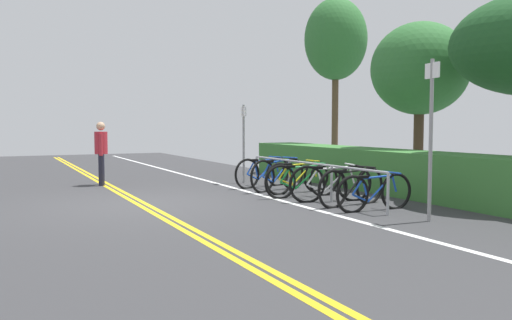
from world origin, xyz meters
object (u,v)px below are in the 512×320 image
Objects in this scene: bicycle_3 at (302,180)px; bicycle_5 at (352,187)px; bicycle_0 at (263,172)px; bicycle_4 at (331,183)px; bike_rack at (309,170)px; pedestrian at (101,149)px; bicycle_1 at (278,174)px; bicycle_2 at (298,177)px; bicycle_6 at (375,192)px; sign_post_near at (244,136)px; tree_mid at (420,69)px; tree_near_left at (336,40)px; sign_post_far at (431,126)px.

bicycle_5 reaches higher than bicycle_3.
bicycle_4 is (2.76, 0.11, 0.00)m from bicycle_0.
bike_rack is 1.38m from bicycle_5.
pedestrian is (-4.91, -3.59, 0.55)m from bicycle_4.
bicycle_2 is at bearing 17.98° from bicycle_1.
bicycle_3 reaches higher than bicycle_2.
bicycle_6 is at bearing 6.47° from bicycle_3.
bicycle_5 is at bearing 2.71° from sign_post_near.
sign_post_near is 4.73m from tree_mid.
pedestrian is (-5.54, -3.64, 0.56)m from bicycle_5.
pedestrian is at bearing -140.31° from bicycle_3.
bicycle_4 reaches higher than bicycle_0.
bicycle_2 is 0.68m from bicycle_3.
bike_rack is 3.10m from sign_post_near.
bicycle_3 is at bearing -173.53° from bicycle_6.
pedestrian is at bearing -146.72° from bicycle_5.
bicycle_4 is 8.01m from tree_near_left.
bike_rack is 3.05× the size of bicycle_6.
sign_post_near is 6.26m from sign_post_far.
bicycle_2 is 0.32× the size of tree_near_left.
bicycle_2 reaches higher than bicycle_6.
bicycle_1 is 2.01m from bicycle_4.
bike_rack is 2.04m from bicycle_0.
bicycle_1 is at bearing 2.10° from sign_post_near.
bicycle_5 is at bearing 3.12° from bicycle_1.
sign_post_near is (-2.96, 0.01, 0.89)m from bicycle_3.
bike_rack is 3.37m from sign_post_far.
bicycle_3 is at bearing -2.03° from bicycle_0.
bicycle_0 is at bearing -177.44° from bicycle_5.
bike_rack is 0.74m from bicycle_2.
sign_post_far reaches higher than sign_post_near.
tree_mid is at bearing 98.09° from bicycle_3.
sign_post_far reaches higher than bicycle_5.
bicycle_3 is 5.37m from pedestrian.
bicycle_4 is at bearing -69.44° from tree_mid.
bicycle_4 is (0.73, 0.05, -0.20)m from bike_rack.
tree_mid is (0.68, 3.63, 2.53)m from bicycle_1.
bike_rack is at bearing -176.01° from bicycle_5.
bicycle_1 is 0.62m from bicycle_2.
pedestrian is 0.28× the size of tree_near_left.
bicycle_0 is 4.05m from bicycle_6.
bicycle_6 is (3.29, 0.16, -0.04)m from bicycle_1.
sign_post_far reaches higher than bicycle_0.
tree_mid is (-0.53, 3.71, 2.55)m from bicycle_3.
sign_post_near is at bearing -177.00° from sign_post_far.
bicycle_4 is 2.75m from sign_post_far.
tree_near_left is at bearing 140.42° from bike_rack.
bicycle_6 is 5.05m from tree_mid.
bike_rack is 2.03m from bicycle_6.
bike_rack is 0.26m from bicycle_3.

